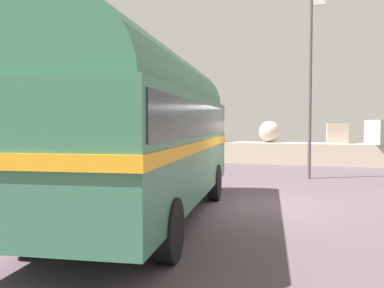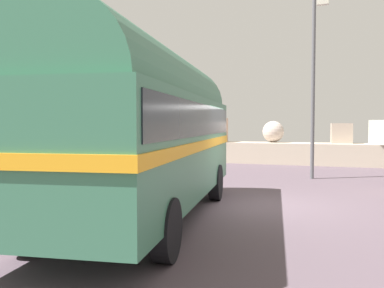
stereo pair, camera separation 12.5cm
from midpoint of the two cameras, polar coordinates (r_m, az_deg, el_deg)
The scene contains 4 objects.
ground at distance 10.86m, azimuth 8.38°, elevation -8.23°, with size 32.00×26.00×0.02m.
breakwater at distance 22.39m, azimuth 14.29°, elevation -0.82°, with size 31.36×2.42×2.39m.
vintage_coach at distance 8.96m, azimuth -6.53°, elevation 2.61°, with size 3.72×8.85×3.70m.
lamp_post at distance 16.58m, azimuth 15.58°, elevation 8.70°, with size 0.55×0.98×6.83m.
Camera 1 is at (1.94, -10.49, 2.06)m, focal length 39.50 mm.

